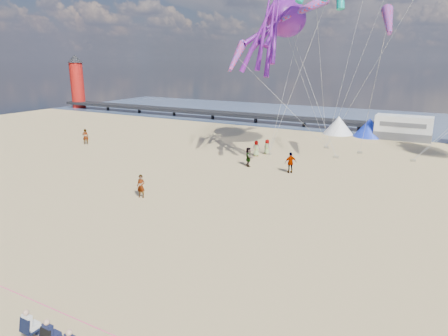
% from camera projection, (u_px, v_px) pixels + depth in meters
% --- Properties ---
extents(ground, '(120.00, 120.00, 0.00)m').
position_uv_depth(ground, '(178.00, 271.00, 19.24)').
color(ground, tan).
rests_on(ground, ground).
extents(water, '(120.00, 120.00, 0.00)m').
position_uv_depth(water, '(372.00, 120.00, 65.63)').
color(water, '#3B5072').
rests_on(water, ground).
extents(pier, '(60.00, 3.00, 0.50)m').
position_uv_depth(pier, '(193.00, 111.00, 69.15)').
color(pier, black).
rests_on(pier, ground).
extents(lighthouse, '(2.60, 2.60, 9.00)m').
position_uv_depth(lighthouse, '(77.00, 85.00, 81.28)').
color(lighthouse, '#A5140F').
rests_on(lighthouse, ground).
extents(motorhome_0, '(6.60, 2.50, 3.00)m').
position_uv_depth(motorhome_0, '(403.00, 128.00, 49.79)').
color(motorhome_0, silver).
rests_on(motorhome_0, ground).
extents(tent_white, '(4.00, 4.00, 2.40)m').
position_uv_depth(tent_white, '(338.00, 125.00, 53.60)').
color(tent_white, white).
rests_on(tent_white, ground).
extents(tent_blue, '(4.00, 4.00, 2.40)m').
position_uv_depth(tent_blue, '(369.00, 128.00, 51.73)').
color(tent_blue, '#1933CC').
rests_on(tent_blue, ground).
extents(rope_line, '(34.00, 0.03, 0.03)m').
position_uv_depth(rope_line, '(101.00, 330.00, 15.02)').
color(rope_line, '#F2338C').
rests_on(rope_line, ground).
extents(standing_person, '(0.69, 0.52, 1.73)m').
position_uv_depth(standing_person, '(141.00, 186.00, 29.14)').
color(standing_person, tan).
rests_on(standing_person, ground).
extents(beachgoer_0, '(0.68, 0.54, 1.61)m').
position_uv_depth(beachgoer_0, '(267.00, 147.00, 42.27)').
color(beachgoer_0, '#7F6659').
rests_on(beachgoer_0, ground).
extents(beachgoer_3, '(1.37, 1.32, 1.88)m').
position_uv_depth(beachgoer_3, '(291.00, 163.00, 35.40)').
color(beachgoer_3, '#7F6659').
rests_on(beachgoer_3, ground).
extents(beachgoer_4, '(0.98, 1.13, 1.82)m').
position_uv_depth(beachgoer_4, '(249.00, 157.00, 37.61)').
color(beachgoer_4, '#7F6659').
rests_on(beachgoer_4, ground).
extents(beachgoer_5, '(1.63, 1.55, 1.84)m').
position_uv_depth(beachgoer_5, '(86.00, 137.00, 47.21)').
color(beachgoer_5, '#7F6659').
rests_on(beachgoer_5, ground).
extents(beachgoer_6, '(0.72, 0.66, 1.64)m').
position_uv_depth(beachgoer_6, '(256.00, 148.00, 41.53)').
color(beachgoer_6, '#7F6659').
rests_on(beachgoer_6, ground).
extents(sandbag_a, '(0.50, 0.35, 0.22)m').
position_uv_depth(sandbag_a, '(269.00, 154.00, 42.28)').
color(sandbag_a, gray).
rests_on(sandbag_a, ground).
extents(sandbag_b, '(0.50, 0.35, 0.22)m').
position_uv_depth(sandbag_b, '(336.00, 157.00, 40.88)').
color(sandbag_b, gray).
rests_on(sandbag_b, ground).
extents(sandbag_c, '(0.50, 0.35, 0.22)m').
position_uv_depth(sandbag_c, '(413.00, 160.00, 39.49)').
color(sandbag_c, gray).
rests_on(sandbag_c, ground).
extents(sandbag_d, '(0.50, 0.35, 0.22)m').
position_uv_depth(sandbag_d, '(360.00, 153.00, 42.80)').
color(sandbag_d, gray).
rests_on(sandbag_d, ground).
extents(sandbag_e, '(0.50, 0.35, 0.22)m').
position_uv_depth(sandbag_e, '(326.00, 147.00, 45.32)').
color(sandbag_e, gray).
rests_on(sandbag_e, ground).
extents(kite_octopus_purple, '(7.07, 9.76, 10.25)m').
position_uv_depth(kite_octopus_purple, '(286.00, 18.00, 41.78)').
color(kite_octopus_purple, '#6A158B').
extents(windsock_left, '(3.71, 6.79, 6.91)m').
position_uv_depth(windsock_left, '(304.00, 9.00, 40.62)').
color(windsock_left, red).
extents(windsock_mid, '(2.08, 5.24, 5.15)m').
position_uv_depth(windsock_mid, '(388.00, 21.00, 32.65)').
color(windsock_mid, red).
extents(windsock_right, '(1.97, 5.28, 5.21)m').
position_uv_depth(windsock_right, '(237.00, 57.00, 37.90)').
color(windsock_right, red).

